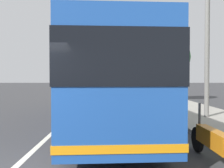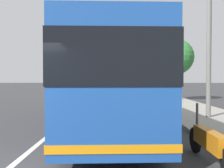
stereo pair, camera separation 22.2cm
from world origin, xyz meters
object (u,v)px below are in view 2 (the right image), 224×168
coach_bus (109,79)px  roadside_tree_mid_block (176,57)px  car_side_street (117,85)px  motorcycle_mid_row (209,143)px  car_ahead_same_lane (96,85)px  utility_pole (209,32)px

coach_bus → roadside_tree_mid_block: bearing=-31.7°
car_side_street → roadside_tree_mid_block: 27.38m
motorcycle_mid_row → car_ahead_same_lane: bearing=7.5°
roadside_tree_mid_block → coach_bus: bearing=151.3°
car_ahead_same_lane → car_side_street: (-1.23, -4.34, 0.01)m
coach_bus → car_ahead_same_lane: (37.84, 3.87, -1.15)m
utility_pole → car_ahead_same_lane: bearing=12.7°
roadside_tree_mid_block → utility_pole: size_ratio=0.66×
coach_bus → car_ahead_same_lane: coach_bus is taller
car_ahead_same_lane → coach_bus: bearing=6.1°
motorcycle_mid_row → car_side_street: size_ratio=0.59×
coach_bus → motorcycle_mid_row: (-4.86, -2.35, -1.37)m
car_side_street → car_ahead_same_lane: bearing=75.0°
motorcycle_mid_row → car_side_street: car_side_street is taller
roadside_tree_mid_block → utility_pole: bearing=174.5°
roadside_tree_mid_block → utility_pole: utility_pole is taller
coach_bus → roadside_tree_mid_block: roadside_tree_mid_block is taller
motorcycle_mid_row → car_side_street: 41.52m
coach_bus → motorcycle_mid_row: coach_bus is taller
roadside_tree_mid_block → utility_pole: (-9.22, 0.88, 0.25)m
coach_bus → utility_pole: size_ratio=1.46×
car_ahead_same_lane → utility_pole: utility_pole is taller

